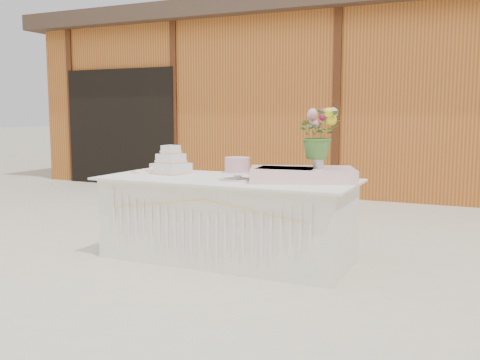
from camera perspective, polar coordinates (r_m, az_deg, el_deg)
name	(u,v)px	position (r m, az deg, el deg)	size (l,w,h in m)	color
ground	(227,259)	(5.10, -1.42, -8.45)	(80.00, 80.00, 0.00)	beige
barn	(363,97)	(10.63, 12.94, 8.63)	(12.60, 4.60, 3.30)	#B06324
cake_table	(226,219)	(5.00, -1.45, -4.18)	(2.40, 1.00, 0.77)	white
wedding_cake	(171,164)	(5.37, -7.37, 1.71)	(0.37, 0.37, 0.28)	silver
pink_cake_stand	(237,167)	(4.79, -0.28, 1.35)	(0.29, 0.29, 0.21)	white
satin_runner	(302,174)	(4.78, 6.65, 0.59)	(0.92, 0.53, 0.12)	#FFCDCD
flower_vase	(318,161)	(4.75, 8.37, 2.03)	(0.10, 0.10, 0.13)	silver
bouquet	(319,129)	(4.73, 8.43, 5.42)	(0.39, 0.33, 0.43)	#41712D
loose_flowers	(137,171)	(5.56, -10.89, 0.93)	(0.16, 0.38, 0.02)	#FC9ABC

